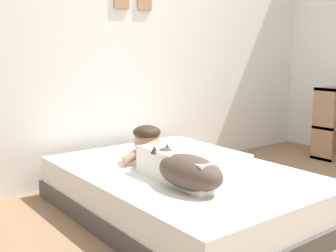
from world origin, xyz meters
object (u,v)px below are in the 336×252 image
at_px(person_lying, 178,157).
at_px(dog, 186,170).
at_px(pillow, 169,145).
at_px(coffee_cup, 175,149).
at_px(bookshelf, 333,122).
at_px(bed, 182,192).
at_px(cell_phone, 202,187).

bearing_deg(person_lying, dog, -119.90).
bearing_deg(pillow, person_lying, -122.12).
bearing_deg(person_lying, pillow, 57.88).
height_order(coffee_cup, bookshelf, bookshelf).
distance_m(pillow, bookshelf, 2.04).
height_order(dog, coffee_cup, dog).
bearing_deg(pillow, coffee_cup, -94.80).
distance_m(pillow, person_lying, 0.61).
bearing_deg(bed, coffee_cup, 57.70).
distance_m(person_lying, bookshelf, 2.37).
height_order(pillow, bookshelf, bookshelf).
bearing_deg(bed, bookshelf, 6.35).
xyz_separation_m(coffee_cup, bookshelf, (2.03, -0.13, 0.03)).
height_order(person_lying, dog, person_lying).
bearing_deg(pillow, bed, -118.29).
height_order(bed, bookshelf, bookshelf).
bearing_deg(dog, person_lying, 60.10).
height_order(pillow, dog, dog).
height_order(person_lying, coffee_cup, person_lying).
distance_m(pillow, cell_phone, 0.93).
distance_m(coffee_cup, cell_phone, 0.85).
relative_size(cell_phone, bookshelf, 0.19).
distance_m(cell_phone, bookshelf, 2.51).
relative_size(dog, bookshelf, 0.77).
relative_size(pillow, coffee_cup, 4.16).
bearing_deg(coffee_cup, bookshelf, -3.66).
distance_m(person_lying, dog, 0.30).
relative_size(bed, bookshelf, 2.54).
bearing_deg(bed, cell_phone, -112.51).
bearing_deg(bookshelf, coffee_cup, 176.34).
xyz_separation_m(pillow, dog, (-0.47, -0.78, 0.05)).
bearing_deg(bookshelf, cell_phone, -165.58).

